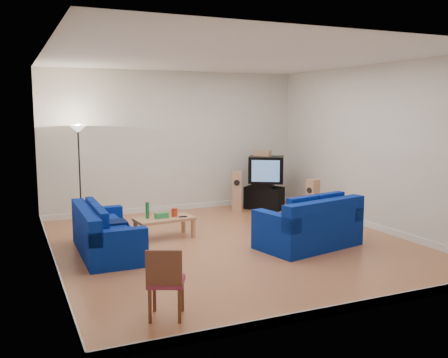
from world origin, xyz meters
name	(u,v)px	position (x,y,z in m)	size (l,w,h in m)	color
room	(233,156)	(0.00, 0.00, 1.54)	(6.01, 6.51, 3.21)	brown
sofa_three_seat	(104,236)	(-2.18, 0.31, 0.29)	(0.87, 2.01, 0.77)	#00115A
sofa_loveseat	(311,229)	(1.12, -0.72, 0.33)	(1.90, 1.32, 0.86)	#00115A
coffee_table	(164,221)	(-0.99, 0.86, 0.33)	(1.11, 0.64, 0.38)	tan
bottle	(147,210)	(-1.28, 0.94, 0.53)	(0.07, 0.07, 0.30)	#197233
tissue_box	(162,215)	(-1.04, 0.86, 0.43)	(0.24, 0.13, 0.10)	green
red_canister	(174,212)	(-0.78, 0.89, 0.46)	(0.11, 0.11, 0.16)	red
remote	(183,217)	(-0.66, 0.77, 0.39)	(0.15, 0.05, 0.02)	black
tv_stand	(264,198)	(1.97, 2.53, 0.26)	(0.86, 0.48, 0.53)	black
av_receiver	(263,185)	(1.92, 2.51, 0.58)	(0.48, 0.39, 0.11)	black
television	(266,169)	(1.98, 2.47, 0.95)	(0.98, 0.91, 0.62)	black
centre_speaker	(263,153)	(1.94, 2.57, 1.32)	(0.40, 0.16, 0.14)	tan
speaker_left	(236,191)	(1.26, 2.55, 0.47)	(0.30, 0.34, 0.93)	tan
speaker_right	(313,199)	(2.45, 1.21, 0.43)	(0.30, 0.27, 0.85)	tan
floor_lamp	(78,143)	(-2.21, 2.70, 1.67)	(0.35, 0.35, 2.03)	black
dining_chair	(166,279)	(-2.01, -2.57, 0.47)	(0.53, 0.53, 0.83)	brown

